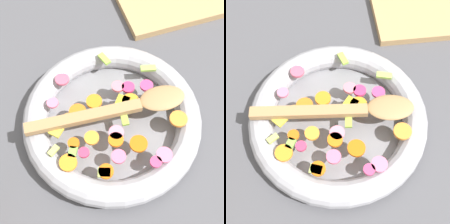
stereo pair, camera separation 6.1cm
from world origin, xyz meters
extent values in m
plane|color=#4C4C51|center=(0.00, 0.00, 0.00)|extent=(4.00, 4.00, 0.00)
cylinder|color=slate|center=(0.00, 0.00, 0.01)|extent=(0.31, 0.31, 0.01)
torus|color=#9E9EA5|center=(0.00, 0.00, 0.03)|extent=(0.36, 0.36, 0.05)
cylinder|color=orange|center=(-0.05, -0.11, 0.05)|extent=(0.03, 0.03, 0.01)
cylinder|color=#DA620E|center=(0.02, -0.08, 0.05)|extent=(0.04, 0.04, 0.01)
cylinder|color=orange|center=(-0.06, 0.02, 0.05)|extent=(0.04, 0.04, 0.01)
cylinder|color=#DA6112|center=(-0.09, -0.04, 0.05)|extent=(0.03, 0.03, 0.01)
cylinder|color=orange|center=(-0.01, -0.06, 0.05)|extent=(0.04, 0.04, 0.01)
cylinder|color=orange|center=(0.12, -0.06, 0.05)|extent=(0.04, 0.04, 0.01)
cylinder|color=orange|center=(0.04, 0.01, 0.05)|extent=(0.04, 0.04, 0.01)
cylinder|color=orange|center=(-0.05, -0.04, 0.05)|extent=(0.03, 0.03, 0.01)
cylinder|color=orange|center=(-0.03, 0.03, 0.05)|extent=(0.04, 0.04, 0.01)
cylinder|color=orange|center=(-0.09, 0.01, 0.05)|extent=(0.03, 0.03, 0.01)
cylinder|color=orange|center=(-0.11, -0.07, 0.05)|extent=(0.04, 0.04, 0.01)
cube|color=#92C03F|center=(0.02, -0.03, 0.05)|extent=(0.02, 0.02, 0.01)
cube|color=#A6D554|center=(0.10, 0.07, 0.05)|extent=(0.03, 0.02, 0.01)
cube|color=#9ED348|center=(0.03, 0.13, 0.05)|extent=(0.02, 0.03, 0.01)
cube|color=#82BF45|center=(-0.09, -0.06, 0.05)|extent=(0.02, 0.03, 0.01)
cube|color=#B7CF55|center=(-0.05, -0.11, 0.05)|extent=(0.03, 0.02, 0.01)
cube|color=#BFCC5F|center=(-0.13, -0.04, 0.05)|extent=(0.02, 0.02, 0.01)
cube|color=#A9D94C|center=(0.12, -0.01, 0.05)|extent=(0.03, 0.02, 0.01)
cylinder|color=#D13F79|center=(0.09, 0.03, 0.05)|extent=(0.04, 0.04, 0.01)
cylinder|color=pink|center=(0.06, -0.12, 0.05)|extent=(0.04, 0.04, 0.01)
cylinder|color=#C53E6E|center=(0.04, -0.12, 0.05)|extent=(0.03, 0.03, 0.01)
cylinder|color=#D15672|center=(-0.07, 0.10, 0.05)|extent=(0.03, 0.03, 0.01)
cylinder|color=#F16388|center=(-0.02, -0.09, 0.05)|extent=(0.03, 0.03, 0.01)
cylinder|color=#D2346A|center=(0.05, 0.04, 0.05)|extent=(0.03, 0.03, 0.01)
cylinder|color=pink|center=(-0.01, -0.05, 0.05)|extent=(0.03, 0.03, 0.01)
cylinder|color=pink|center=(-0.11, 0.05, 0.05)|extent=(0.03, 0.03, 0.01)
cylinder|color=pink|center=(0.03, 0.05, 0.05)|extent=(0.04, 0.04, 0.01)
cylinder|color=#CB365C|center=(-0.08, -0.06, 0.05)|extent=(0.03, 0.03, 0.01)
cube|color=yellow|center=(-0.11, -0.01, 0.05)|extent=(0.03, 0.03, 0.01)
cube|color=yellow|center=(0.03, 0.01, 0.05)|extent=(0.03, 0.03, 0.01)
cube|color=#A87F51|center=(-0.06, 0.00, 0.06)|extent=(0.23, 0.04, 0.01)
ellipsoid|color=#A87F51|center=(0.10, -0.01, 0.06)|extent=(0.09, 0.06, 0.01)
cube|color=tan|center=(0.26, 0.27, 0.01)|extent=(0.26, 0.16, 0.02)
camera|label=1|loc=(-0.09, -0.27, 0.58)|focal=50.00mm
camera|label=2|loc=(-0.03, -0.29, 0.58)|focal=50.00mm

